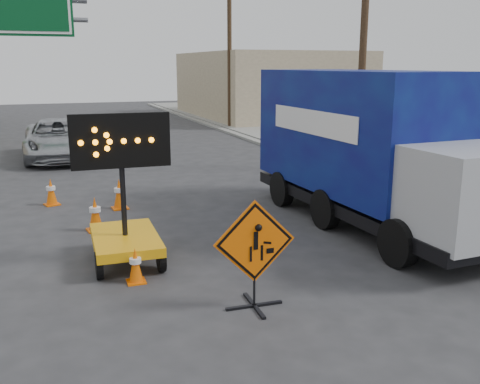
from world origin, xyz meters
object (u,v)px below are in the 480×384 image
box_truck (368,157)px  pickup_truck (59,139)px  arrow_board (125,230)px  construction_sign (255,252)px

box_truck → pickup_truck: bearing=116.1°
arrow_board → pickup_truck: (-0.70, 12.88, 0.15)m
construction_sign → box_truck: box_truck is taller
arrow_board → pickup_truck: size_ratio=0.50×
construction_sign → arrow_board: arrow_board is taller
pickup_truck → box_truck: 13.95m
construction_sign → arrow_board: 3.19m
arrow_board → box_truck: box_truck is taller
box_truck → arrow_board: bearing=-176.1°
arrow_board → box_truck: 5.93m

